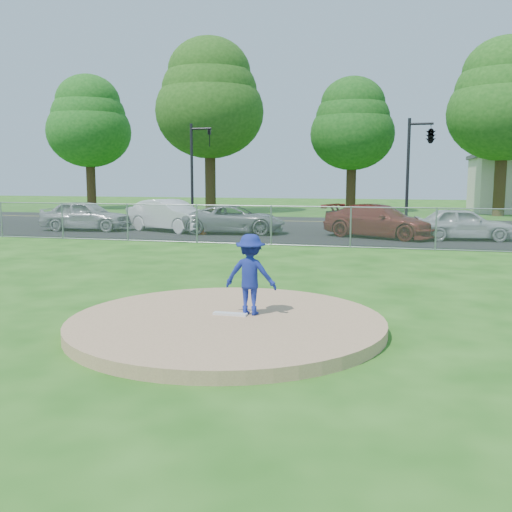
# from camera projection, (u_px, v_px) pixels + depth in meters

# --- Properties ---
(ground) EXTENTS (120.00, 120.00, 0.00)m
(ground) POSITION_uv_depth(u_px,v_px,m) (315.00, 254.00, 19.36)
(ground) COLOR #1D5412
(ground) RESTS_ON ground
(pitchers_mound) EXTENTS (5.40, 5.40, 0.20)m
(pitchers_mound) POSITION_uv_depth(u_px,v_px,m) (227.00, 323.00, 9.76)
(pitchers_mound) COLOR tan
(pitchers_mound) RESTS_ON ground
(pitching_rubber) EXTENTS (0.60, 0.15, 0.04)m
(pitching_rubber) POSITION_uv_depth(u_px,v_px,m) (230.00, 314.00, 9.94)
(pitching_rubber) COLOR white
(pitching_rubber) RESTS_ON pitchers_mound
(chain_link_fence) EXTENTS (40.00, 0.06, 1.50)m
(chain_link_fence) POSITION_uv_depth(u_px,v_px,m) (323.00, 227.00, 21.18)
(chain_link_fence) COLOR gray
(chain_link_fence) RESTS_ON ground
(parking_lot) EXTENTS (50.00, 8.00, 0.01)m
(parking_lot) POSITION_uv_depth(u_px,v_px,m) (337.00, 235.00, 25.60)
(parking_lot) COLOR black
(parking_lot) RESTS_ON ground
(street) EXTENTS (60.00, 7.00, 0.01)m
(street) POSITION_uv_depth(u_px,v_px,m) (352.00, 222.00, 32.79)
(street) COLOR black
(street) RESTS_ON ground
(tree_far_left) EXTENTS (6.72, 6.72, 10.74)m
(tree_far_left) POSITION_uv_depth(u_px,v_px,m) (89.00, 121.00, 45.92)
(tree_far_left) COLOR #3A2215
(tree_far_left) RESTS_ON ground
(tree_left) EXTENTS (7.84, 7.84, 12.53)m
(tree_left) POSITION_uv_depth(u_px,v_px,m) (209.00, 98.00, 41.10)
(tree_left) COLOR #362513
(tree_left) RESTS_ON ground
(tree_center) EXTENTS (6.16, 6.16, 9.84)m
(tree_center) POSITION_uv_depth(u_px,v_px,m) (352.00, 124.00, 41.73)
(tree_center) COLOR #352013
(tree_center) RESTS_ON ground
(tree_right) EXTENTS (7.28, 7.28, 11.63)m
(tree_right) POSITION_uv_depth(u_px,v_px,m) (505.00, 99.00, 37.16)
(tree_right) COLOR #382714
(tree_right) RESTS_ON ground
(traffic_signal_left) EXTENTS (1.28, 0.20, 5.60)m
(traffic_signal_left) POSITION_uv_depth(u_px,v_px,m) (196.00, 163.00, 32.59)
(traffic_signal_left) COLOR black
(traffic_signal_left) RESTS_ON ground
(traffic_signal_center) EXTENTS (1.42, 2.48, 5.60)m
(traffic_signal_center) POSITION_uv_depth(u_px,v_px,m) (428.00, 137.00, 29.25)
(traffic_signal_center) COLOR black
(traffic_signal_center) RESTS_ON ground
(pitcher) EXTENTS (0.92, 0.55, 1.41)m
(pitcher) POSITION_uv_depth(u_px,v_px,m) (251.00, 274.00, 9.92)
(pitcher) COLOR navy
(pitcher) RESTS_ON pitchers_mound
(traffic_cone) EXTENTS (0.40, 0.40, 0.77)m
(traffic_cone) POSITION_uv_depth(u_px,v_px,m) (202.00, 226.00, 25.74)
(traffic_cone) COLOR #D53E0B
(traffic_cone) RESTS_ON parking_lot
(parked_car_silver) EXTENTS (4.45, 2.14, 1.47)m
(parked_car_silver) POSITION_uv_depth(u_px,v_px,m) (86.00, 215.00, 27.68)
(parked_car_silver) COLOR #ACACB0
(parked_car_silver) RESTS_ON parking_lot
(parked_car_white) EXTENTS (4.86, 3.25, 1.51)m
(parked_car_white) POSITION_uv_depth(u_px,v_px,m) (170.00, 215.00, 27.22)
(parked_car_white) COLOR silver
(parked_car_white) RESTS_ON parking_lot
(parked_car_gray) EXTENTS (4.90, 2.74, 1.29)m
(parked_car_gray) POSITION_uv_depth(u_px,v_px,m) (234.00, 219.00, 26.18)
(parked_car_gray) COLOR gray
(parked_car_gray) RESTS_ON parking_lot
(parked_car_darkred) EXTENTS (5.30, 3.74, 1.42)m
(parked_car_darkred) POSITION_uv_depth(u_px,v_px,m) (380.00, 221.00, 24.40)
(parked_car_darkred) COLOR maroon
(parked_car_darkred) RESTS_ON parking_lot
(parked_car_pearl) EXTENTS (4.10, 2.06, 1.34)m
(parked_car_pearl) POSITION_uv_depth(u_px,v_px,m) (463.00, 224.00, 23.50)
(parked_car_pearl) COLOR silver
(parked_car_pearl) RESTS_ON parking_lot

